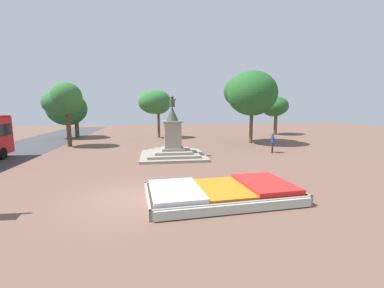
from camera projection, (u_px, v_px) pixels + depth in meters
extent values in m
plane|color=brown|center=(132.00, 197.00, 11.18)|extent=(92.87, 92.87, 0.00)
cube|color=#38281C|center=(222.00, 194.00, 11.04)|extent=(6.45, 3.64, 0.38)
cube|color=gray|center=(237.00, 208.00, 9.46)|extent=(6.41, 0.60, 0.42)
cube|color=gray|center=(211.00, 183.00, 12.61)|extent=(6.41, 0.60, 0.42)
cube|color=gray|center=(148.00, 199.00, 10.34)|extent=(0.36, 3.36, 0.42)
cube|color=gray|center=(287.00, 188.00, 11.73)|extent=(0.36, 3.36, 0.42)
cube|color=white|center=(176.00, 191.00, 10.55)|extent=(2.23, 3.11, 0.19)
cube|color=orange|center=(222.00, 188.00, 11.00)|extent=(2.23, 3.11, 0.10)
cube|color=red|center=(265.00, 184.00, 11.44)|extent=(2.23, 3.11, 0.24)
cube|color=#B2BCAD|center=(237.00, 208.00, 9.42)|extent=(6.10, 0.68, 0.34)
cube|color=gray|center=(173.00, 156.00, 20.19)|extent=(4.98, 4.98, 0.19)
cube|color=gray|center=(173.00, 153.00, 20.17)|extent=(3.88, 3.88, 0.19)
cube|color=gray|center=(173.00, 151.00, 20.14)|extent=(2.79, 2.79, 0.19)
cube|color=gray|center=(173.00, 149.00, 20.11)|extent=(1.70, 1.70, 0.19)
cube|color=gray|center=(173.00, 135.00, 19.96)|extent=(1.28, 1.28, 1.97)
cube|color=gray|center=(172.00, 122.00, 19.81)|extent=(1.51, 1.51, 0.12)
cone|color=#384233|center=(172.00, 114.00, 19.72)|extent=(0.96, 0.96, 1.05)
cylinder|color=#384233|center=(172.00, 103.00, 19.61)|extent=(0.41, 0.41, 0.61)
sphere|color=#384233|center=(172.00, 97.00, 19.54)|extent=(0.27, 0.27, 0.27)
cylinder|color=#384233|center=(174.00, 101.00, 19.80)|extent=(0.34, 0.39, 0.52)
cylinder|color=black|center=(2.00, 154.00, 19.11)|extent=(0.28, 0.90, 0.90)
cylinder|color=black|center=(272.00, 148.00, 21.82)|extent=(0.13, 0.13, 0.87)
cylinder|color=black|center=(272.00, 148.00, 21.99)|extent=(0.13, 0.13, 0.87)
cube|color=#264CA5|center=(273.00, 139.00, 21.80)|extent=(0.35, 0.44, 0.62)
cylinder|color=#264CA5|center=(273.00, 140.00, 21.57)|extent=(0.09, 0.09, 0.58)
cylinder|color=#264CA5|center=(273.00, 139.00, 22.04)|extent=(0.09, 0.09, 0.58)
sphere|color=brown|center=(273.00, 134.00, 21.74)|extent=(0.22, 0.22, 0.22)
cube|color=#591E19|center=(272.00, 145.00, 22.16)|extent=(0.22, 0.30, 0.22)
cylinder|color=brown|center=(275.00, 125.00, 36.22)|extent=(0.47, 0.47, 2.77)
ellipsoid|color=#205926|center=(277.00, 106.00, 36.43)|extent=(3.32, 3.38, 2.61)
ellipsoid|color=#235B28|center=(274.00, 107.00, 35.67)|extent=(3.43, 3.29, 2.57)
cylinder|color=#4C3823|center=(69.00, 130.00, 25.19)|extent=(0.42, 0.42, 3.31)
ellipsoid|color=#306B32|center=(66.00, 97.00, 24.39)|extent=(2.87, 2.92, 2.75)
ellipsoid|color=#2B6A2F|center=(69.00, 102.00, 25.06)|extent=(2.57, 2.63, 2.38)
ellipsoid|color=#2D6833|center=(60.00, 103.00, 24.79)|extent=(3.33, 3.19, 2.50)
cylinder|color=brown|center=(251.00, 129.00, 27.76)|extent=(0.37, 0.37, 2.98)
ellipsoid|color=#235B25|center=(252.00, 93.00, 26.46)|extent=(5.13, 5.15, 4.58)
ellipsoid|color=#235926|center=(242.00, 92.00, 28.10)|extent=(4.08, 3.69, 3.46)
ellipsoid|color=#225D28|center=(248.00, 92.00, 28.14)|extent=(4.38, 4.47, 3.63)
cylinder|color=brown|center=(159.00, 126.00, 32.75)|extent=(0.32, 0.32, 3.05)
ellipsoid|color=#2D6935|center=(157.00, 102.00, 31.97)|extent=(3.36, 3.48, 2.99)
ellipsoid|color=#2D6A32|center=(154.00, 102.00, 31.73)|extent=(3.81, 3.53, 2.89)
cylinder|color=#4C3823|center=(77.00, 129.00, 32.69)|extent=(0.50, 0.50, 2.13)
ellipsoid|color=#245F2B|center=(69.00, 107.00, 32.81)|extent=(3.57, 3.59, 2.99)
ellipsoid|color=#21592C|center=(67.00, 109.00, 31.51)|extent=(4.81, 4.14, 4.09)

